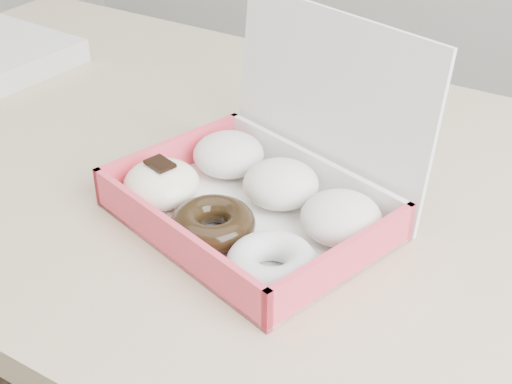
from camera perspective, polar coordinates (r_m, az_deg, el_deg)
The scene contains 2 objects.
table at distance 1.06m, azimuth -8.18°, elevation 0.69°, with size 1.20×0.80×0.75m.
donut_box at distance 0.82m, azimuth 0.15°, elevation 0.12°, with size 0.36×0.33×0.22m.
Camera 1 is at (0.60, -0.68, 1.23)m, focal length 50.00 mm.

